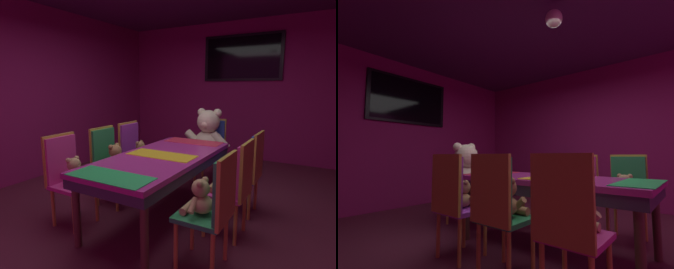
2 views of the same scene
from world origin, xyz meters
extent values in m
plane|color=#591E33|center=(0.00, 0.00, 0.00)|extent=(7.90, 7.90, 0.00)
cube|color=#8C1959|center=(0.00, 3.20, 1.40)|extent=(5.20, 0.12, 2.80)
cube|color=#8C1959|center=(2.60, 0.00, 1.40)|extent=(0.12, 6.40, 2.80)
cube|color=#B22D8C|center=(0.00, 0.00, 0.71)|extent=(0.90, 2.00, 0.05)
cube|color=#33333F|center=(0.00, 0.00, 0.64)|extent=(0.88, 1.96, 0.10)
cylinder|color=#4C3826|center=(0.38, 0.90, 0.34)|extent=(0.07, 0.07, 0.69)
cylinder|color=#4C3826|center=(0.38, -0.90, 0.34)|extent=(0.07, 0.07, 0.69)
cylinder|color=#4C3826|center=(-0.38, 0.90, 0.34)|extent=(0.07, 0.07, 0.69)
cylinder|color=#4C3826|center=(-0.38, -0.90, 0.34)|extent=(0.07, 0.07, 0.69)
cube|color=green|center=(0.00, -0.85, 0.74)|extent=(0.77, 0.32, 0.01)
cube|color=yellow|center=(0.00, 0.00, 0.74)|extent=(0.77, 0.32, 0.01)
cube|color=#E52D4C|center=(0.00, 0.85, 0.74)|extent=(0.77, 0.32, 0.01)
cube|color=#CC338C|center=(-0.75, -0.60, 0.44)|extent=(0.40, 0.40, 0.04)
cube|color=#CC338C|center=(-0.93, -0.60, 0.71)|extent=(0.05, 0.38, 0.50)
cube|color=gold|center=(-0.95, -0.60, 0.71)|extent=(0.03, 0.41, 0.55)
cylinder|color=gold|center=(-0.59, -0.44, 0.21)|extent=(0.04, 0.04, 0.42)
ellipsoid|color=tan|center=(-0.75, -0.60, 0.54)|extent=(0.19, 0.19, 0.15)
sphere|color=tan|center=(-0.73, -0.60, 0.68)|extent=(0.15, 0.15, 0.15)
sphere|color=tan|center=(-0.68, -0.60, 0.66)|extent=(0.06, 0.06, 0.06)
sphere|color=tan|center=(-0.75, -0.54, 0.73)|extent=(0.06, 0.06, 0.06)
sphere|color=tan|center=(-0.75, -0.65, 0.73)|extent=(0.06, 0.06, 0.06)
cylinder|color=tan|center=(-0.71, -0.50, 0.56)|extent=(0.05, 0.13, 0.12)
cylinder|color=tan|center=(-0.71, -0.69, 0.56)|extent=(0.05, 0.13, 0.12)
cylinder|color=tan|center=(-0.63, -0.55, 0.49)|extent=(0.06, 0.14, 0.06)
cylinder|color=tan|center=(-0.63, -0.64, 0.49)|extent=(0.06, 0.14, 0.06)
cube|color=#268C4C|center=(-0.71, 0.03, 0.44)|extent=(0.40, 0.40, 0.04)
cube|color=#268C4C|center=(-0.89, 0.03, 0.71)|extent=(0.05, 0.38, 0.50)
cube|color=gold|center=(-0.91, 0.03, 0.71)|extent=(0.03, 0.41, 0.55)
cylinder|color=gold|center=(-0.55, 0.19, 0.21)|extent=(0.04, 0.04, 0.42)
cylinder|color=gold|center=(-0.55, -0.13, 0.21)|extent=(0.04, 0.04, 0.42)
cylinder|color=gold|center=(-0.87, 0.19, 0.21)|extent=(0.04, 0.04, 0.42)
cylinder|color=gold|center=(-0.87, -0.13, 0.21)|extent=(0.04, 0.04, 0.42)
ellipsoid|color=#9E7247|center=(-0.71, 0.03, 0.55)|extent=(0.20, 0.20, 0.16)
sphere|color=#9E7247|center=(-0.69, 0.03, 0.70)|extent=(0.16, 0.16, 0.16)
sphere|color=tan|center=(-0.64, 0.03, 0.69)|extent=(0.06, 0.06, 0.06)
sphere|color=#9E7247|center=(-0.71, 0.09, 0.76)|extent=(0.06, 0.06, 0.06)
sphere|color=#9E7247|center=(-0.71, -0.03, 0.76)|extent=(0.06, 0.06, 0.06)
cylinder|color=#9E7247|center=(-0.67, 0.13, 0.57)|extent=(0.06, 0.15, 0.14)
cylinder|color=#9E7247|center=(-0.67, -0.07, 0.57)|extent=(0.06, 0.15, 0.14)
cylinder|color=#9E7247|center=(-0.58, 0.08, 0.50)|extent=(0.07, 0.15, 0.07)
cylinder|color=#9E7247|center=(-0.58, -0.03, 0.50)|extent=(0.07, 0.15, 0.07)
cube|color=purple|center=(-0.72, 0.58, 0.44)|extent=(0.40, 0.40, 0.04)
cube|color=purple|center=(-0.90, 0.58, 0.71)|extent=(0.05, 0.38, 0.50)
cube|color=gold|center=(-0.92, 0.58, 0.71)|extent=(0.03, 0.41, 0.55)
cylinder|color=gold|center=(-0.56, 0.74, 0.21)|extent=(0.04, 0.04, 0.42)
cylinder|color=gold|center=(-0.56, 0.42, 0.21)|extent=(0.04, 0.04, 0.42)
cylinder|color=gold|center=(-0.88, 0.74, 0.21)|extent=(0.04, 0.04, 0.42)
cylinder|color=gold|center=(-0.88, 0.42, 0.21)|extent=(0.04, 0.04, 0.42)
ellipsoid|color=#9E7247|center=(-0.72, 0.58, 0.53)|extent=(0.17, 0.17, 0.13)
sphere|color=#9E7247|center=(-0.71, 0.58, 0.66)|extent=(0.13, 0.13, 0.13)
sphere|color=tan|center=(-0.66, 0.58, 0.65)|extent=(0.05, 0.05, 0.05)
sphere|color=#9E7247|center=(-0.72, 0.63, 0.71)|extent=(0.05, 0.05, 0.05)
sphere|color=#9E7247|center=(-0.72, 0.53, 0.71)|extent=(0.05, 0.05, 0.05)
cylinder|color=#9E7247|center=(-0.69, 0.67, 0.55)|extent=(0.05, 0.12, 0.11)
cylinder|color=#9E7247|center=(-0.69, 0.50, 0.55)|extent=(0.05, 0.12, 0.11)
cylinder|color=#9E7247|center=(-0.61, 0.63, 0.49)|extent=(0.06, 0.13, 0.06)
cylinder|color=#9E7247|center=(-0.61, 0.54, 0.49)|extent=(0.06, 0.13, 0.06)
cube|color=#268C4C|center=(0.73, -0.56, 0.44)|extent=(0.40, 0.40, 0.04)
cube|color=#268C4C|center=(0.91, -0.56, 0.71)|extent=(0.05, 0.38, 0.50)
cube|color=gold|center=(0.93, -0.56, 0.71)|extent=(0.03, 0.41, 0.55)
cylinder|color=gold|center=(0.89, -0.40, 0.21)|extent=(0.04, 0.04, 0.42)
cylinder|color=gold|center=(0.89, -0.72, 0.21)|extent=(0.04, 0.04, 0.42)
cylinder|color=gold|center=(0.57, -0.40, 0.21)|extent=(0.04, 0.04, 0.42)
cylinder|color=gold|center=(0.57, -0.72, 0.21)|extent=(0.04, 0.04, 0.42)
ellipsoid|color=tan|center=(0.73, -0.56, 0.54)|extent=(0.19, 0.19, 0.15)
sphere|color=tan|center=(0.71, -0.56, 0.68)|extent=(0.15, 0.15, 0.15)
sphere|color=tan|center=(0.66, -0.56, 0.67)|extent=(0.06, 0.06, 0.06)
sphere|color=tan|center=(0.73, -0.62, 0.73)|extent=(0.06, 0.06, 0.06)
sphere|color=tan|center=(0.73, -0.51, 0.73)|extent=(0.06, 0.06, 0.06)
cylinder|color=tan|center=(0.69, -0.66, 0.56)|extent=(0.05, 0.13, 0.12)
cylinder|color=tan|center=(0.69, -0.47, 0.56)|extent=(0.05, 0.13, 0.12)
cylinder|color=tan|center=(0.61, -0.61, 0.49)|extent=(0.06, 0.14, 0.06)
cylinder|color=tan|center=(0.61, -0.51, 0.49)|extent=(0.06, 0.14, 0.06)
cube|color=#CC338C|center=(0.74, 0.01, 0.44)|extent=(0.40, 0.40, 0.04)
cube|color=#CC338C|center=(0.92, 0.01, 0.71)|extent=(0.05, 0.38, 0.50)
cube|color=gold|center=(0.94, 0.01, 0.71)|extent=(0.03, 0.41, 0.55)
cylinder|color=gold|center=(0.90, 0.17, 0.21)|extent=(0.04, 0.04, 0.42)
cylinder|color=gold|center=(0.90, -0.15, 0.21)|extent=(0.04, 0.04, 0.42)
cylinder|color=gold|center=(0.58, 0.17, 0.21)|extent=(0.04, 0.04, 0.42)
cylinder|color=gold|center=(0.58, -0.15, 0.21)|extent=(0.04, 0.04, 0.42)
ellipsoid|color=#9E7247|center=(0.74, 0.01, 0.54)|extent=(0.19, 0.19, 0.15)
sphere|color=#9E7247|center=(0.72, 0.01, 0.68)|extent=(0.15, 0.15, 0.15)
sphere|color=tan|center=(0.67, 0.01, 0.67)|extent=(0.06, 0.06, 0.06)
sphere|color=#9E7247|center=(0.74, -0.04, 0.74)|extent=(0.06, 0.06, 0.06)
sphere|color=#9E7247|center=(0.74, 0.07, 0.74)|extent=(0.06, 0.06, 0.06)
cylinder|color=#9E7247|center=(0.70, -0.08, 0.56)|extent=(0.05, 0.13, 0.12)
cylinder|color=#9E7247|center=(0.70, 0.11, 0.56)|extent=(0.05, 0.13, 0.12)
cylinder|color=#9E7247|center=(0.62, -0.04, 0.49)|extent=(0.06, 0.14, 0.06)
cylinder|color=#9E7247|center=(0.62, 0.06, 0.49)|extent=(0.06, 0.14, 0.06)
cube|color=#2D47B2|center=(0.72, 0.60, 0.44)|extent=(0.40, 0.40, 0.04)
cube|color=#2D47B2|center=(0.90, 0.60, 0.71)|extent=(0.05, 0.38, 0.50)
cube|color=gold|center=(0.92, 0.60, 0.71)|extent=(0.03, 0.41, 0.55)
cylinder|color=gold|center=(0.88, 0.76, 0.21)|extent=(0.04, 0.04, 0.42)
cylinder|color=gold|center=(0.88, 0.44, 0.21)|extent=(0.04, 0.04, 0.42)
cylinder|color=gold|center=(0.56, 0.76, 0.21)|extent=(0.04, 0.04, 0.42)
cylinder|color=gold|center=(0.56, 0.44, 0.21)|extent=(0.04, 0.04, 0.42)
cube|color=#2D47B2|center=(0.00, 1.42, 0.44)|extent=(0.40, 0.40, 0.04)
cube|color=#2D47B2|center=(0.00, 1.60, 0.71)|extent=(0.38, 0.05, 0.50)
cube|color=gold|center=(0.00, 1.62, 0.71)|extent=(0.41, 0.03, 0.55)
cylinder|color=gold|center=(0.16, 1.58, 0.21)|extent=(0.04, 0.04, 0.42)
cylinder|color=gold|center=(0.16, 1.26, 0.21)|extent=(0.04, 0.04, 0.42)
cylinder|color=gold|center=(-0.16, 1.58, 0.21)|extent=(0.04, 0.04, 0.42)
cylinder|color=gold|center=(-0.16, 1.26, 0.21)|extent=(0.04, 0.04, 0.42)
ellipsoid|color=beige|center=(0.00, 1.42, 0.65)|extent=(0.43, 0.43, 0.35)
sphere|color=beige|center=(0.00, 1.38, 0.96)|extent=(0.35, 0.35, 0.35)
sphere|color=#FFF2C8|center=(0.00, 1.26, 0.94)|extent=(0.13, 0.13, 0.13)
sphere|color=beige|center=(0.13, 1.42, 1.09)|extent=(0.13, 0.13, 0.13)
sphere|color=beige|center=(-0.13, 1.42, 1.09)|extent=(0.13, 0.13, 0.13)
cylinder|color=beige|center=(0.22, 1.33, 0.69)|extent=(0.31, 0.12, 0.29)
cylinder|color=beige|center=(-0.22, 1.33, 0.69)|extent=(0.31, 0.12, 0.29)
cylinder|color=beige|center=(0.11, 1.14, 0.53)|extent=(0.32, 0.15, 0.15)
cylinder|color=beige|center=(-0.11, 1.14, 0.53)|extent=(0.32, 0.15, 0.15)
cube|color=black|center=(0.00, 3.11, 2.05)|extent=(1.56, 0.05, 0.90)
cube|color=black|center=(0.00, 3.08, 2.05)|extent=(1.43, 0.01, 0.81)
sphere|color=white|center=(0.06, -0.04, 2.55)|extent=(0.20, 0.20, 0.20)
camera|label=1|loc=(1.56, -2.56, 1.51)|focal=29.63mm
camera|label=2|loc=(-2.26, -1.26, 0.97)|focal=25.04mm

